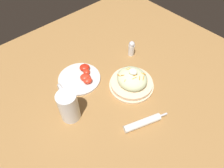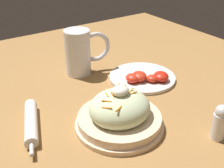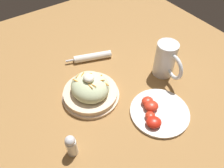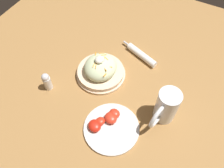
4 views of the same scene
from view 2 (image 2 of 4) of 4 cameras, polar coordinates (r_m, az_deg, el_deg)
ground_plane at (r=0.73m, az=-0.62°, el=-6.59°), size 1.43×1.43×0.00m
salad_plate at (r=0.68m, az=1.57°, el=-5.85°), size 0.21×0.21×0.11m
beer_mug at (r=0.93m, az=-6.46°, el=5.87°), size 0.15×0.08×0.14m
napkin_roll at (r=0.71m, az=-15.68°, el=-7.33°), size 0.09×0.19×0.03m
tomato_plate at (r=0.90m, az=6.23°, el=1.32°), size 0.21×0.21×0.04m
salt_shaker at (r=0.68m, az=20.53°, el=-7.03°), size 0.03×0.03×0.09m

